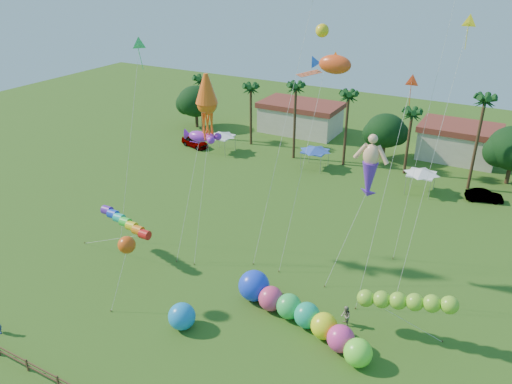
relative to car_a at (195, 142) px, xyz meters
The scene contains 19 objects.
ground 43.68m from the car_a, 55.51° to the right, with size 160.00×160.00×0.00m, color #285116.
tree_line 29.61m from the car_a, 15.79° to the left, with size 69.46×8.91×11.00m.
buildings_row 25.80m from the car_a, 32.91° to the left, with size 35.00×7.00×4.00m.
tent_row 18.83m from the car_a, ahead, with size 31.00×4.00×0.60m.
car_a is the anchor object (origin of this frame).
car_b 39.84m from the car_a, ahead, with size 1.43×4.10×1.35m, color #4C4C54.
spectator_b 42.76m from the car_a, 39.22° to the right, with size 0.84×0.65×1.72m, color gray.
caterpillar_inflatable 41.30m from the car_a, 43.87° to the right, with size 12.44×5.53×2.57m.
blue_ball 40.08m from the car_a, 56.13° to the right, with size 2.09×2.09×2.09m, color #1882DA.
rainbow_tube 31.03m from the car_a, 65.17° to the right, with size 9.76×1.89×3.78m.
green_worm 43.55m from the car_a, 37.75° to the right, with size 9.18×2.09×3.53m.
orange_ball_kite 37.34m from the car_a, 62.48° to the right, with size 1.66×2.48×6.27m.
merman_kite 38.26m from the car_a, 31.41° to the right, with size 3.10×4.87×12.46m.
fish_kite 36.61m from the car_a, 32.48° to the right, with size 4.23×6.50×18.55m.
squid_kite 32.10m from the car_a, 51.36° to the right, with size 2.01×4.18×17.08m.
lobster_kite 30.52m from the car_a, 52.97° to the right, with size 3.83×4.76×12.07m.
delta_kite_red 43.45m from the car_a, 31.17° to the right, with size 1.80×4.24×18.23m.
delta_kite_yellow 46.74m from the car_a, 27.49° to the right, with size 2.20×3.47×22.27m.
delta_kite_green 30.71m from the car_a, 63.85° to the right, with size 2.40×4.13×19.40m.
Camera 1 is at (17.06, -20.86, 25.75)m, focal length 35.00 mm.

